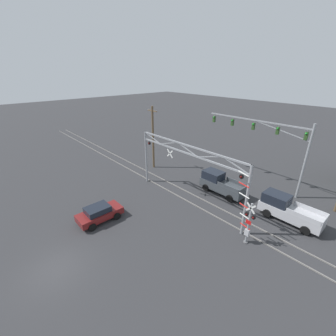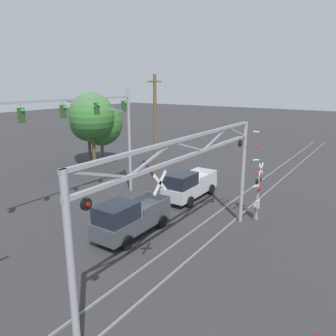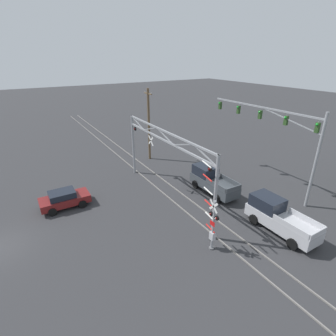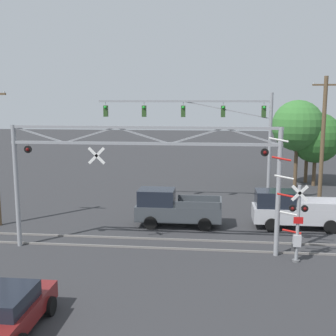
{
  "view_description": "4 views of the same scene",
  "coord_description": "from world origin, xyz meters",
  "px_view_note": "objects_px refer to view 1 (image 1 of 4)",
  "views": [
    {
      "loc": [
        13.82,
        -1.87,
        12.82
      ],
      "look_at": [
        -1.4,
        11.84,
        3.85
      ],
      "focal_mm": 24.0,
      "sensor_mm": 36.0,
      "label": 1
    },
    {
      "loc": [
        -12.0,
        6.07,
        8.57
      ],
      "look_at": [
        2.37,
        15.72,
        4.03
      ],
      "focal_mm": 35.0,
      "sensor_mm": 36.0,
      "label": 2
    },
    {
      "loc": [
        17.99,
        2.52,
        12.05
      ],
      "look_at": [
        -0.43,
        13.61,
        2.71
      ],
      "focal_mm": 28.0,
      "sensor_mm": 36.0,
      "label": 3
    },
    {
      "loc": [
        3.42,
        -7.3,
        7.6
      ],
      "look_at": [
        1.03,
        15.09,
        3.96
      ],
      "focal_mm": 45.0,
      "sensor_mm": 36.0,
      "label": 4
    }
  ],
  "objects_px": {
    "crossing_signal_mast": "(247,222)",
    "sedan_waiting": "(99,213)",
    "pickup_truck_lead": "(220,183)",
    "crossing_gantry": "(187,163)",
    "traffic_signal_span": "(275,140)",
    "utility_pole_left": "(153,137)",
    "pickup_truck_following": "(287,209)"
  },
  "relations": [
    {
      "from": "crossing_signal_mast",
      "to": "traffic_signal_span",
      "type": "xyz_separation_m",
      "value": [
        -3.32,
        10.48,
        3.83
      ]
    },
    {
      "from": "crossing_signal_mast",
      "to": "sedan_waiting",
      "type": "bearing_deg",
      "value": -145.11
    },
    {
      "from": "utility_pole_left",
      "to": "pickup_truck_following",
      "type": "bearing_deg",
      "value": 4.49
    },
    {
      "from": "utility_pole_left",
      "to": "sedan_waiting",
      "type": "bearing_deg",
      "value": -61.0
    },
    {
      "from": "crossing_gantry",
      "to": "crossing_signal_mast",
      "type": "distance_m",
      "value": 7.81
    },
    {
      "from": "crossing_gantry",
      "to": "utility_pole_left",
      "type": "height_order",
      "value": "utility_pole_left"
    },
    {
      "from": "crossing_signal_mast",
      "to": "traffic_signal_span",
      "type": "distance_m",
      "value": 11.64
    },
    {
      "from": "pickup_truck_following",
      "to": "utility_pole_left",
      "type": "bearing_deg",
      "value": -175.51
    },
    {
      "from": "crossing_signal_mast",
      "to": "pickup_truck_lead",
      "type": "relative_size",
      "value": 1.14
    },
    {
      "from": "sedan_waiting",
      "to": "utility_pole_left",
      "type": "bearing_deg",
      "value": 119.0
    },
    {
      "from": "sedan_waiting",
      "to": "utility_pole_left",
      "type": "distance_m",
      "value": 13.63
    },
    {
      "from": "traffic_signal_span",
      "to": "utility_pole_left",
      "type": "bearing_deg",
      "value": -154.98
    },
    {
      "from": "crossing_gantry",
      "to": "traffic_signal_span",
      "type": "bearing_deg",
      "value": 67.44
    },
    {
      "from": "pickup_truck_lead",
      "to": "sedan_waiting",
      "type": "height_order",
      "value": "pickup_truck_lead"
    },
    {
      "from": "crossing_gantry",
      "to": "crossing_signal_mast",
      "type": "xyz_separation_m",
      "value": [
        7.36,
        -0.75,
        -2.48
      ]
    },
    {
      "from": "traffic_signal_span",
      "to": "utility_pole_left",
      "type": "height_order",
      "value": "utility_pole_left"
    },
    {
      "from": "crossing_gantry",
      "to": "pickup_truck_following",
      "type": "distance_m",
      "value": 10.13
    },
    {
      "from": "traffic_signal_span",
      "to": "pickup_truck_following",
      "type": "height_order",
      "value": "traffic_signal_span"
    },
    {
      "from": "pickup_truck_following",
      "to": "crossing_signal_mast",
      "type": "bearing_deg",
      "value": -99.26
    },
    {
      "from": "crossing_signal_mast",
      "to": "sedan_waiting",
      "type": "distance_m",
      "value": 12.89
    },
    {
      "from": "traffic_signal_span",
      "to": "sedan_waiting",
      "type": "distance_m",
      "value": 19.87
    },
    {
      "from": "crossing_signal_mast",
      "to": "sedan_waiting",
      "type": "height_order",
      "value": "crossing_signal_mast"
    },
    {
      "from": "crossing_signal_mast",
      "to": "pickup_truck_lead",
      "type": "distance_m",
      "value": 8.2
    },
    {
      "from": "crossing_gantry",
      "to": "pickup_truck_lead",
      "type": "xyz_separation_m",
      "value": [
        1.11,
        4.49,
        -3.37
      ]
    },
    {
      "from": "utility_pole_left",
      "to": "crossing_signal_mast",
      "type": "bearing_deg",
      "value": -13.79
    },
    {
      "from": "sedan_waiting",
      "to": "crossing_signal_mast",
      "type": "bearing_deg",
      "value": 34.89
    },
    {
      "from": "crossing_signal_mast",
      "to": "pickup_truck_following",
      "type": "height_order",
      "value": "crossing_signal_mast"
    },
    {
      "from": "pickup_truck_following",
      "to": "crossing_gantry",
      "type": "bearing_deg",
      "value": -149.87
    },
    {
      "from": "crossing_gantry",
      "to": "traffic_signal_span",
      "type": "relative_size",
      "value": 1.09
    },
    {
      "from": "pickup_truck_following",
      "to": "pickup_truck_lead",
      "type": "bearing_deg",
      "value": -177.53
    },
    {
      "from": "pickup_truck_lead",
      "to": "sedan_waiting",
      "type": "bearing_deg",
      "value": -108.77
    },
    {
      "from": "sedan_waiting",
      "to": "traffic_signal_span",
      "type": "bearing_deg",
      "value": 67.98
    }
  ]
}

